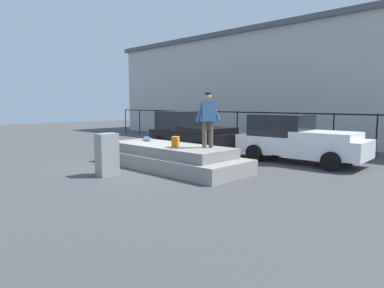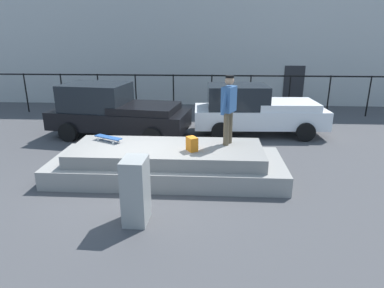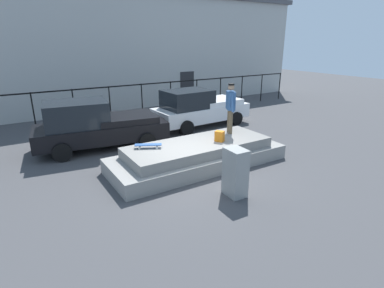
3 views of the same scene
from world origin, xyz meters
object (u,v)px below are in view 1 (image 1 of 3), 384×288
at_px(skateboard, 147,138).
at_px(utility_box, 107,155).
at_px(skateboarder, 208,116).
at_px(car_black_pickup_near, 191,132).
at_px(car_white_pickup_mid, 297,139).
at_px(backpack, 176,142).

xyz_separation_m(skateboard, utility_box, (1.29, -2.58, -0.24)).
height_order(skateboarder, car_black_pickup_near, skateboarder).
height_order(skateboard, car_black_pickup_near, car_black_pickup_near).
bearing_deg(car_black_pickup_near, utility_box, -70.56).
bearing_deg(skateboarder, car_black_pickup_near, 140.59).
height_order(skateboard, utility_box, utility_box).
height_order(skateboard, car_white_pickup_mid, car_white_pickup_mid).
bearing_deg(car_white_pickup_mid, backpack, -115.23).
relative_size(skateboard, backpack, 2.37).
distance_m(car_black_pickup_near, car_white_pickup_mid, 5.01).
xyz_separation_m(car_white_pickup_mid, utility_box, (-2.97, -6.24, -0.24)).
height_order(skateboarder, car_white_pickup_mid, skateboarder).
distance_m(backpack, car_black_pickup_near, 4.75).
relative_size(skateboard, utility_box, 0.63).
xyz_separation_m(car_black_pickup_near, utility_box, (2.00, -5.68, -0.26)).
xyz_separation_m(skateboarder, car_white_pickup_mid, (1.14, 3.71, -0.91)).
relative_size(skateboarder, car_black_pickup_near, 0.35).
distance_m(skateboard, utility_box, 2.89).
bearing_deg(car_black_pickup_near, backpack, -51.58).
distance_m(car_black_pickup_near, utility_box, 6.03).
bearing_deg(car_white_pickup_mid, utility_box, -115.45).
bearing_deg(skateboard, car_white_pickup_mid, 40.67).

